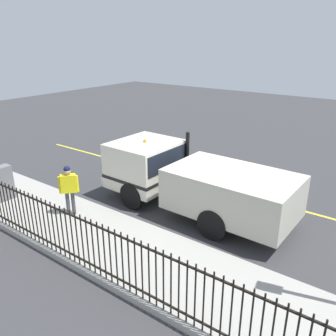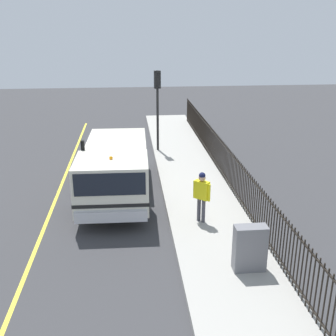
{
  "view_description": "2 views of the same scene",
  "coord_description": "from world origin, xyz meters",
  "px_view_note": "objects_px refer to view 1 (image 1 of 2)",
  "views": [
    {
      "loc": [
        9.01,
        4.7,
        5.64
      ],
      "look_at": [
        0.6,
        -1.43,
        1.72
      ],
      "focal_mm": 36.87,
      "sensor_mm": 36.0,
      "label": 1
    },
    {
      "loc": [
        0.44,
        -15.74,
        6.24
      ],
      "look_at": [
        1.74,
        -2.44,
        1.55
      ],
      "focal_mm": 43.61,
      "sensor_mm": 36.0,
      "label": 2
    }
  ],
  "objects_px": {
    "worker_standing": "(69,185)",
    "utility_cabinet": "(0,184)",
    "work_truck": "(185,176)",
    "traffic_cone": "(262,198)"
  },
  "relations": [
    {
      "from": "worker_standing",
      "to": "utility_cabinet",
      "type": "distance_m",
      "value": 2.99
    },
    {
      "from": "work_truck",
      "to": "worker_standing",
      "type": "relative_size",
      "value": 4.02
    },
    {
      "from": "traffic_cone",
      "to": "worker_standing",
      "type": "bearing_deg",
      "value": -46.0
    },
    {
      "from": "worker_standing",
      "to": "utility_cabinet",
      "type": "relative_size",
      "value": 1.36
    },
    {
      "from": "utility_cabinet",
      "to": "traffic_cone",
      "type": "height_order",
      "value": "utility_cabinet"
    },
    {
      "from": "worker_standing",
      "to": "traffic_cone",
      "type": "bearing_deg",
      "value": -4.25
    },
    {
      "from": "utility_cabinet",
      "to": "traffic_cone",
      "type": "xyz_separation_m",
      "value": [
        -5.37,
        7.62,
        -0.47
      ]
    },
    {
      "from": "traffic_cone",
      "to": "work_truck",
      "type": "bearing_deg",
      "value": -50.44
    },
    {
      "from": "worker_standing",
      "to": "work_truck",
      "type": "bearing_deg",
      "value": -1.02
    },
    {
      "from": "work_truck",
      "to": "traffic_cone",
      "type": "distance_m",
      "value": 2.94
    }
  ]
}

